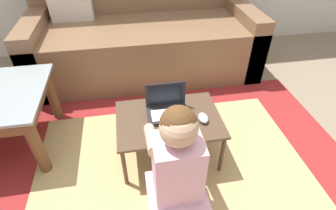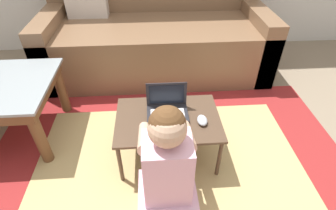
# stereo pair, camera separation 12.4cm
# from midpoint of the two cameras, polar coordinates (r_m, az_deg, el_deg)

# --- Properties ---
(ground_plane) EXTENTS (16.00, 16.00, 0.00)m
(ground_plane) POSITION_cam_midpoint_polar(r_m,az_deg,el_deg) (1.74, -1.35, -11.80)
(ground_plane) COLOR #7F705B
(area_rug) EXTENTS (2.33, 1.83, 0.01)m
(area_rug) POSITION_cam_midpoint_polar(r_m,az_deg,el_deg) (1.65, -0.83, -15.67)
(area_rug) COLOR maroon
(area_rug) RESTS_ON ground_plane
(couch) EXTENTS (2.00, 0.90, 0.85)m
(couch) POSITION_cam_midpoint_polar(r_m,az_deg,el_deg) (2.55, -6.80, 14.28)
(couch) COLOR brown
(couch) RESTS_ON ground_plane
(laptop_desk) EXTENTS (0.62, 0.43, 0.31)m
(laptop_desk) POSITION_cam_midpoint_polar(r_m,az_deg,el_deg) (1.57, -2.09, -3.76)
(laptop_desk) COLOR #4C3828
(laptop_desk) RESTS_ON ground_plane
(laptop) EXTENTS (0.24, 0.17, 0.18)m
(laptop) POSITION_cam_midpoint_polar(r_m,az_deg,el_deg) (1.57, -2.40, -1.00)
(laptop) COLOR #232328
(laptop) RESTS_ON laptop_desk
(computer_mouse) EXTENTS (0.06, 0.09, 0.04)m
(computer_mouse) POSITION_cam_midpoint_polar(r_m,az_deg,el_deg) (1.53, 5.39, -2.88)
(computer_mouse) COLOR #B2B7C1
(computer_mouse) RESTS_ON laptop_desk
(person_seated) EXTENTS (0.29, 0.38, 0.71)m
(person_seated) POSITION_cam_midpoint_polar(r_m,az_deg,el_deg) (1.28, -0.88, -14.81)
(person_seated) COLOR #E5B2CC
(person_seated) RESTS_ON ground_plane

